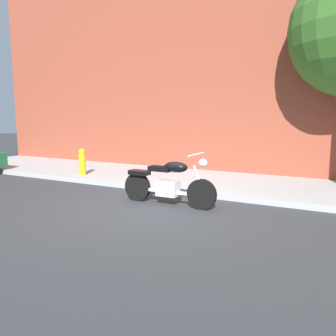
% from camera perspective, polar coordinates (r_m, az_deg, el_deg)
% --- Properties ---
extents(ground_plane, '(60.00, 60.00, 0.00)m').
position_cam_1_polar(ground_plane, '(6.88, -2.62, -6.71)').
color(ground_plane, '#303335').
extents(sidewalk, '(18.66, 2.99, 0.14)m').
position_cam_1_polar(sidewalk, '(9.31, 6.15, -2.26)').
color(sidewalk, '#A2A2A2').
rests_on(sidewalk, ground).
extents(building_facade, '(18.66, 0.50, 9.07)m').
position_cam_1_polar(building_facade, '(11.13, 10.18, 22.60)').
color(building_facade, brown).
rests_on(building_facade, ground).
extents(motorcycle, '(2.11, 0.70, 1.10)m').
position_cam_1_polar(motorcycle, '(7.03, 0.01, -2.52)').
color(motorcycle, black).
rests_on(motorcycle, ground).
extents(fire_hydrant, '(0.20, 0.20, 0.91)m').
position_cam_1_polar(fire_hydrant, '(10.16, -14.14, 0.64)').
color(fire_hydrant, gold).
rests_on(fire_hydrant, ground).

